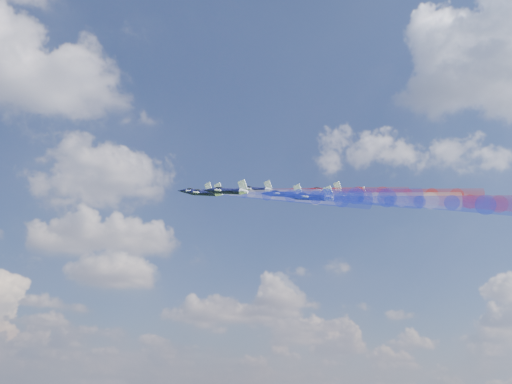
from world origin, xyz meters
name	(u,v)px	position (x,y,z in m)	size (l,w,h in m)	color
jet_lead	(196,191)	(-30.29, 20.54, 163.07)	(9.50, 11.87, 3.17)	black
trail_lead	(272,195)	(-16.82, 2.20, 158.43)	(3.96, 35.95, 3.96)	white
jet_inner_left	(204,193)	(-33.05, 4.87, 157.53)	(9.50, 11.87, 3.17)	black
trail_inner_left	(291,197)	(-19.58, -13.47, 152.89)	(3.96, 35.95, 3.96)	#1B2DEC
jet_inner_right	(255,189)	(-15.87, 15.00, 163.80)	(9.50, 11.87, 3.17)	black
trail_inner_right	(335,192)	(-2.41, -3.34, 159.16)	(3.96, 35.95, 3.96)	red
jet_outer_left	(227,191)	(-33.29, -11.03, 153.12)	(9.50, 11.87, 3.17)	black
trail_outer_left	(327,195)	(-19.82, -29.37, 148.48)	(3.96, 35.95, 3.96)	#1B2DEC
jet_center_third	(283,194)	(-15.52, -1.17, 157.67)	(9.50, 11.87, 3.17)	black
trail_center_third	(375,198)	(-2.06, -19.51, 153.03)	(3.96, 35.95, 3.96)	white
jet_outer_right	(324,191)	(2.63, 11.03, 164.68)	(9.50, 11.87, 3.17)	black
trail_outer_right	(408,194)	(16.10, -7.31, 160.04)	(3.96, 35.95, 3.96)	red
jet_rear_left	(311,197)	(-16.77, -17.42, 151.94)	(9.50, 11.87, 3.17)	black
trail_rear_left	(420,202)	(-3.30, -35.76, 147.30)	(3.96, 35.95, 3.96)	#1B2DEC
jet_rear_right	(347,197)	(0.65, -3.59, 158.35)	(9.50, 11.87, 3.17)	black
trail_rear_right	(442,201)	(14.11, -21.93, 153.71)	(3.96, 35.95, 3.96)	red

